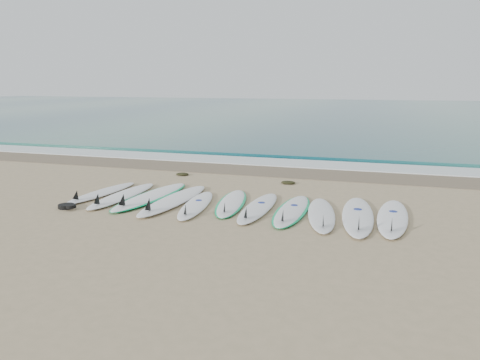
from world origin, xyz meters
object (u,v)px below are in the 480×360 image
(surfboard_0, at_px, (101,193))
(surfboard_10, at_px, (393,218))
(leash_coil, at_px, (67,206))
(surfboard_5, at_px, (231,203))

(surfboard_0, relative_size, surfboard_10, 0.88)
(leash_coil, bearing_deg, surfboard_10, 9.65)
(surfboard_5, distance_m, surfboard_10, 3.26)
(leash_coil, bearing_deg, surfboard_5, 22.18)
(surfboard_0, bearing_deg, leash_coil, -83.28)
(surfboard_5, height_order, surfboard_10, surfboard_10)
(surfboard_10, height_order, leash_coil, surfboard_10)
(surfboard_0, bearing_deg, surfboard_10, 4.31)
(surfboard_5, distance_m, leash_coil, 3.38)
(surfboard_0, relative_size, leash_coil, 5.18)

